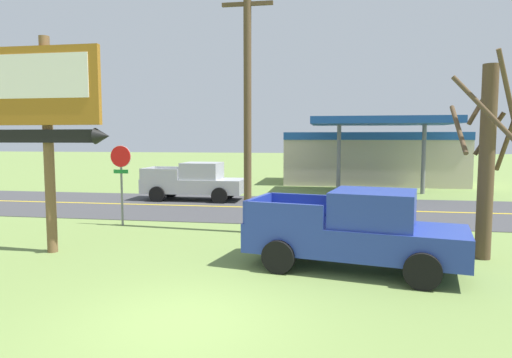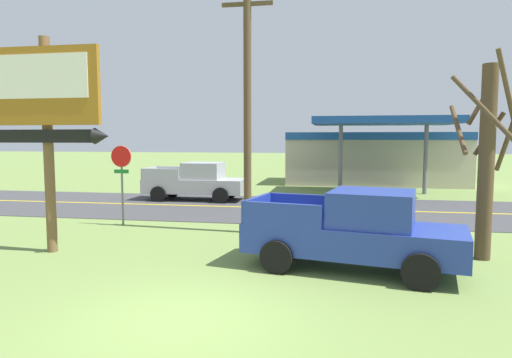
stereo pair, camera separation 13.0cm
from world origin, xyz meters
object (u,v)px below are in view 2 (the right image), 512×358
object	(u,v)px
motel_sign	(46,106)
utility_pole	(247,92)
gas_station	(374,156)
pickup_blue_parked_on_lawn	(355,231)
stop_sign	(122,171)
pickup_silver_on_road	(196,182)
bare_tree	(487,155)

from	to	relation	value
motel_sign	utility_pole	distance (m)	6.15
gas_station	pickup_blue_parked_on_lawn	xyz separation A→B (m)	(-2.21, -21.64, -0.98)
stop_sign	gas_station	size ratio (longest dim) A/B	0.25
motel_sign	pickup_blue_parked_on_lawn	xyz separation A→B (m)	(8.32, -0.17, -3.13)
motel_sign	pickup_silver_on_road	bearing A→B (deg)	86.14
gas_station	pickup_blue_parked_on_lawn	distance (m)	21.78
stop_sign	gas_station	bearing A→B (deg)	59.07
pickup_blue_parked_on_lawn	motel_sign	bearing A→B (deg)	178.82
motel_sign	bare_tree	distance (m)	11.87
stop_sign	gas_station	distance (m)	20.26
motel_sign	utility_pole	size ratio (longest dim) A/B	0.67
pickup_blue_parked_on_lawn	gas_station	bearing A→B (deg)	84.18
gas_station	pickup_blue_parked_on_lawn	world-z (taller)	gas_station
utility_pole	gas_station	world-z (taller)	utility_pole
motel_sign	stop_sign	size ratio (longest dim) A/B	2.03
motel_sign	gas_station	distance (m)	24.01
utility_pole	gas_station	distance (m)	18.89
gas_station	pickup_silver_on_road	xyz separation A→B (m)	(-9.78, -10.39, -0.98)
pickup_blue_parked_on_lawn	pickup_silver_on_road	bearing A→B (deg)	123.96
stop_sign	pickup_blue_parked_on_lawn	world-z (taller)	stop_sign
utility_pole	gas_station	xyz separation A→B (m)	(5.63, 17.81, -2.80)
pickup_blue_parked_on_lawn	bare_tree	bearing A→B (deg)	24.52
stop_sign	utility_pole	distance (m)	5.52
motel_sign	stop_sign	bearing A→B (deg)	88.38
gas_station	motel_sign	bearing A→B (deg)	-116.12
gas_station	pickup_silver_on_road	size ratio (longest dim) A/B	2.31
pickup_blue_parked_on_lawn	pickup_silver_on_road	xyz separation A→B (m)	(-7.57, 11.25, 0.00)
bare_tree	gas_station	distance (m)	20.15
bare_tree	pickup_blue_parked_on_lawn	bearing A→B (deg)	-155.48
motel_sign	pickup_silver_on_road	distance (m)	11.53
pickup_blue_parked_on_lawn	utility_pole	bearing A→B (deg)	131.77
stop_sign	gas_station	xyz separation A→B (m)	(10.41, 17.38, -0.08)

